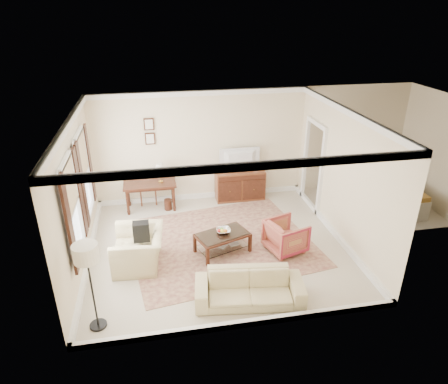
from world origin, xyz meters
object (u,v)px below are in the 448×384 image
object	(u,v)px
sideboard	(240,185)
sofa	(250,284)
writing_desk	(150,187)
club_armchair	(138,243)
coffee_table	(222,238)
striped_armchair	(286,235)
tv	(241,153)

from	to	relation	value
sideboard	sofa	bearing A→B (deg)	-100.30
writing_desk	club_armchair	bearing A→B (deg)	-96.71
sofa	coffee_table	bearing A→B (deg)	104.47
club_armchair	sideboard	bearing A→B (deg)	138.94
coffee_table	sofa	bearing A→B (deg)	-83.32
writing_desk	sideboard	world-z (taller)	sideboard
writing_desk	sofa	bearing A→B (deg)	-67.51
club_armchair	sofa	size ratio (longest dim) A/B	0.59
striped_armchair	club_armchair	size ratio (longest dim) A/B	0.68
striped_armchair	writing_desk	bearing A→B (deg)	30.59
sideboard	tv	xyz separation A→B (m)	(0.00, -0.02, 0.91)
sideboard	writing_desk	bearing A→B (deg)	-176.48
coffee_table	sofa	xyz separation A→B (m)	(0.19, -1.61, 0.02)
writing_desk	sofa	world-z (taller)	sofa
coffee_table	striped_armchair	distance (m)	1.35
sideboard	club_armchair	distance (m)	3.72
writing_desk	sideboard	xyz separation A→B (m)	(2.37, 0.15, -0.20)
sideboard	club_armchair	bearing A→B (deg)	-135.70
writing_desk	club_armchair	distance (m)	2.47
coffee_table	sofa	size ratio (longest dim) A/B	0.65
coffee_table	club_armchair	distance (m)	1.74
club_armchair	sofa	distance (m)	2.43
club_armchair	sofa	xyz separation A→B (m)	(1.92, -1.49, -0.12)
writing_desk	club_armchair	size ratio (longest dim) A/B	1.16
tv	coffee_table	distance (m)	2.79
tv	club_armchair	world-z (taller)	tv
coffee_table	tv	bearing A→B (deg)	69.24
writing_desk	coffee_table	bearing A→B (deg)	-58.23
striped_armchair	club_armchair	xyz separation A→B (m)	(-3.06, 0.05, 0.11)
coffee_table	striped_armchair	size ratio (longest dim) A/B	1.60
striped_armchair	club_armchair	bearing A→B (deg)	71.61
writing_desk	sofa	xyz separation A→B (m)	(1.63, -3.94, -0.23)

